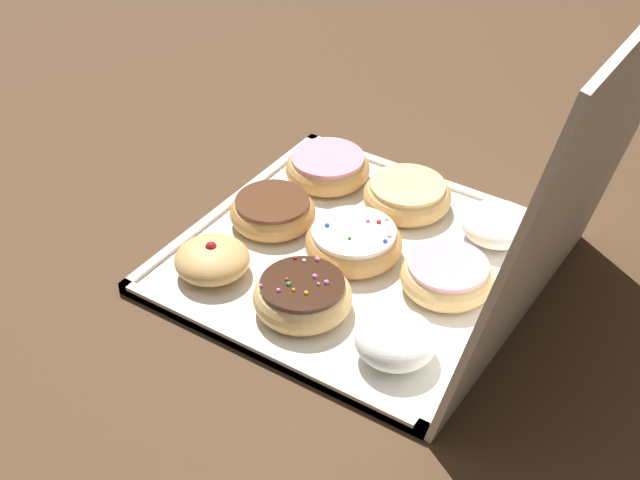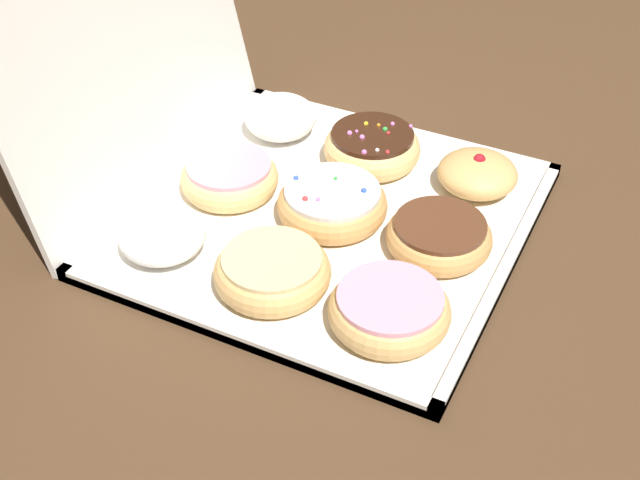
# 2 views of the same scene
# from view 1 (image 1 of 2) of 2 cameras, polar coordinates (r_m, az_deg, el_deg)

# --- Properties ---
(ground_plane) EXTENTS (3.00, 3.00, 0.00)m
(ground_plane) POSITION_cam_1_polar(r_m,az_deg,el_deg) (1.14, 2.23, -1.39)
(ground_plane) COLOR #4C331E
(donut_box) EXTENTS (0.40, 0.40, 0.01)m
(donut_box) POSITION_cam_1_polar(r_m,az_deg,el_deg) (1.14, 2.24, -1.18)
(donut_box) COLOR silver
(donut_box) RESTS_ON ground
(box_lid_open) EXTENTS (0.40, 0.10, 0.41)m
(box_lid_open) POSITION_cam_1_polar(r_m,az_deg,el_deg) (0.94, 15.55, 3.19)
(box_lid_open) COLOR silver
(box_lid_open) RESTS_ON ground
(pink_frosted_donut_0) EXTENTS (0.11, 0.11, 0.04)m
(pink_frosted_donut_0) POSITION_cam_1_polar(r_m,az_deg,el_deg) (1.26, 0.47, 4.44)
(pink_frosted_donut_0) COLOR tan
(pink_frosted_donut_0) RESTS_ON donut_box
(chocolate_frosted_donut_1) EXTENTS (0.11, 0.11, 0.04)m
(chocolate_frosted_donut_1) POSITION_cam_1_polar(r_m,az_deg,el_deg) (1.18, -2.89, 1.79)
(chocolate_frosted_donut_1) COLOR tan
(chocolate_frosted_donut_1) RESTS_ON donut_box
(jelly_filled_donut_2) EXTENTS (0.09, 0.09, 0.04)m
(jelly_filled_donut_2) POSITION_cam_1_polar(r_m,az_deg,el_deg) (1.11, -6.57, -1.18)
(jelly_filled_donut_2) COLOR tan
(jelly_filled_donut_2) RESTS_ON donut_box
(glazed_ring_donut_3) EXTENTS (0.11, 0.11, 0.04)m
(glazed_ring_donut_3) POSITION_cam_1_polar(r_m,az_deg,el_deg) (1.21, 5.27, 2.74)
(glazed_ring_donut_3) COLOR tan
(glazed_ring_donut_3) RESTS_ON donut_box
(sprinkle_donut_4) EXTENTS (0.12, 0.12, 0.04)m
(sprinkle_donut_4) POSITION_cam_1_polar(r_m,az_deg,el_deg) (1.13, 2.18, 0.01)
(sprinkle_donut_4) COLOR tan
(sprinkle_donut_4) RESTS_ON donut_box
(sprinkle_donut_5) EXTENTS (0.11, 0.11, 0.04)m
(sprinkle_donut_5) POSITION_cam_1_polar(r_m,az_deg,el_deg) (1.05, -1.20, -3.33)
(sprinkle_donut_5) COLOR #E5B770
(sprinkle_donut_5) RESTS_ON donut_box
(powdered_filled_donut_6) EXTENTS (0.09, 0.09, 0.04)m
(powdered_filled_donut_6) POSITION_cam_1_polar(r_m,az_deg,el_deg) (1.17, 10.71, 0.95)
(powdered_filled_donut_6) COLOR white
(powdered_filled_donut_6) RESTS_ON donut_box
(pink_frosted_donut_7) EXTENTS (0.11, 0.11, 0.04)m
(pink_frosted_donut_7) POSITION_cam_1_polar(r_m,az_deg,el_deg) (1.09, 7.74, -2.16)
(pink_frosted_donut_7) COLOR #E5B770
(pink_frosted_donut_7) RESTS_ON donut_box
(powdered_filled_donut_8) EXTENTS (0.09, 0.09, 0.05)m
(powdered_filled_donut_8) POSITION_cam_1_polar(r_m,az_deg,el_deg) (0.99, 4.62, -6.07)
(powdered_filled_donut_8) COLOR white
(powdered_filled_donut_8) RESTS_ON donut_box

